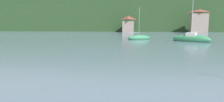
% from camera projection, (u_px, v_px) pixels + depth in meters
% --- Properties ---
extents(wooded_hillside, '(352.00, 56.98, 49.81)m').
position_uv_depth(wooded_hillside, '(135.00, 16.00, 120.88)').
color(wooded_hillside, '#264223').
rests_on(wooded_hillside, ground_plane).
extents(shore_building_west, '(4.85, 5.83, 6.85)m').
position_uv_depth(shore_building_west, '(128.00, 24.00, 83.90)').
color(shore_building_west, gray).
rests_on(shore_building_west, ground_plane).
extents(shore_building_westcentral, '(6.73, 3.68, 9.22)m').
position_uv_depth(shore_building_westcentral, '(199.00, 21.00, 79.94)').
color(shore_building_westcentral, gray).
rests_on(shore_building_westcentral, ground_plane).
extents(sailboat_far_2, '(5.55, 3.61, 7.64)m').
position_uv_depth(sailboat_far_2, '(139.00, 38.00, 45.48)').
color(sailboat_far_2, '#2D754C').
rests_on(sailboat_far_2, ground_plane).
extents(sailboat_far_8, '(7.36, 5.52, 10.20)m').
position_uv_depth(sailboat_far_8, '(191.00, 39.00, 40.26)').
color(sailboat_far_8, '#2D754C').
rests_on(sailboat_far_8, ground_plane).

